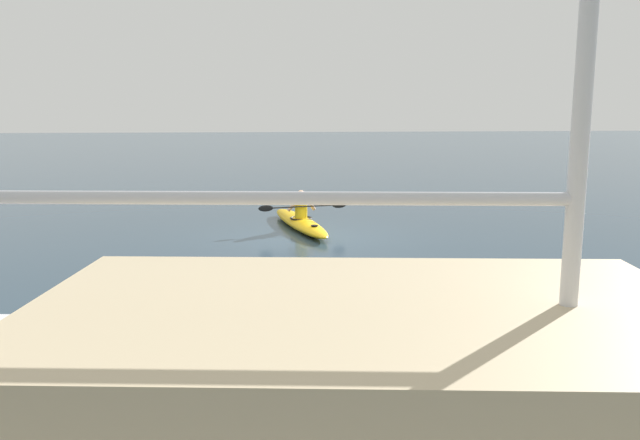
{
  "coord_description": "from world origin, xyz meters",
  "views": [
    {
      "loc": [
        1.34,
        15.59,
        3.18
      ],
      "look_at": [
        0.04,
        3.67,
        1.1
      ],
      "focal_mm": 35.36,
      "sensor_mm": 36.0,
      "label": 1
    }
  ],
  "objects": [
    {
      "name": "kayaker",
      "position": [
        0.02,
        -1.22,
        0.63
      ],
      "size": [
        2.41,
        0.63,
        0.75
      ],
      "color": "yellow",
      "rests_on": "kayak"
    },
    {
      "name": "ground_plane",
      "position": [
        0.0,
        0.0,
        0.0
      ],
      "size": [
        160.0,
        160.0,
        0.0
      ],
      "primitive_type": "plane",
      "color": "#283D4C"
    },
    {
      "name": "kayak",
      "position": [
        0.05,
        -1.37,
        0.16
      ],
      "size": [
        1.56,
        4.59,
        0.31
      ],
      "color": "#EAB214",
      "rests_on": "ground"
    }
  ]
}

